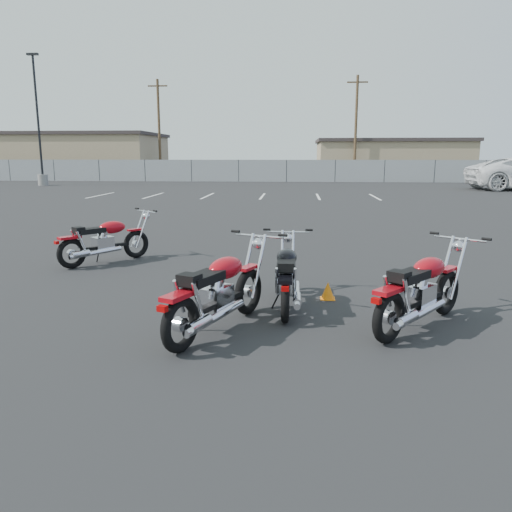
# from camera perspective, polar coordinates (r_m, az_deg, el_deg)

# --- Properties ---
(ground) EXTENTS (120.00, 120.00, 0.00)m
(ground) POSITION_cam_1_polar(r_m,az_deg,el_deg) (7.37, -1.93, -5.86)
(ground) COLOR black
(ground) RESTS_ON ground
(motorcycle_front_red) EXTENTS (1.68, 1.89, 1.05)m
(motorcycle_front_red) POSITION_cam_1_polar(r_m,az_deg,el_deg) (10.70, -16.89, 1.72)
(motorcycle_front_red) COLOR black
(motorcycle_front_red) RESTS_ON ground
(motorcycle_second_black) EXTENTS (0.80, 2.08, 1.02)m
(motorcycle_second_black) POSITION_cam_1_polar(r_m,az_deg,el_deg) (7.27, 3.57, -2.33)
(motorcycle_second_black) COLOR black
(motorcycle_second_black) RESTS_ON ground
(motorcycle_third_red) EXTENTS (1.36, 2.25, 1.13)m
(motorcycle_third_red) POSITION_cam_1_polar(r_m,az_deg,el_deg) (6.27, -4.35, -4.14)
(motorcycle_third_red) COLOR black
(motorcycle_third_red) RESTS_ON ground
(motorcycle_rear_red) EXTENTS (1.78, 1.98, 1.10)m
(motorcycle_rear_red) POSITION_cam_1_polar(r_m,az_deg,el_deg) (6.72, 18.36, -3.75)
(motorcycle_rear_red) COLOR black
(motorcycle_rear_red) RESTS_ON ground
(training_cone_near) EXTENTS (0.22, 0.22, 0.27)m
(training_cone_near) POSITION_cam_1_polar(r_m,az_deg,el_deg) (7.83, 8.21, -3.93)
(training_cone_near) COLOR orange
(training_cone_near) RESTS_ON ground
(light_pole_west) EXTENTS (0.80, 0.70, 9.17)m
(light_pole_west) POSITION_cam_1_polar(r_m,az_deg,el_deg) (40.07, -23.38, 10.73)
(light_pole_west) COLOR gray
(light_pole_west) RESTS_ON ground
(chainlink_fence) EXTENTS (80.06, 0.06, 1.80)m
(chainlink_fence) POSITION_cam_1_polar(r_m,az_deg,el_deg) (42.02, 3.51, 9.69)
(chainlink_fence) COLOR gray
(chainlink_fence) RESTS_ON ground
(tan_building_west) EXTENTS (18.40, 10.40, 4.30)m
(tan_building_west) POSITION_cam_1_polar(r_m,az_deg,el_deg) (54.04, -20.78, 10.71)
(tan_building_west) COLOR #978361
(tan_building_west) RESTS_ON ground
(tan_building_east) EXTENTS (14.40, 9.40, 3.70)m
(tan_building_east) POSITION_cam_1_polar(r_m,az_deg,el_deg) (51.82, 15.05, 10.72)
(tan_building_east) COLOR #978361
(tan_building_east) RESTS_ON ground
(utility_pole_b) EXTENTS (1.80, 0.24, 9.00)m
(utility_pole_b) POSITION_cam_1_polar(r_m,az_deg,el_deg) (48.77, -11.01, 14.20)
(utility_pole_b) COLOR #463320
(utility_pole_b) RESTS_ON ground
(utility_pole_c) EXTENTS (1.80, 0.24, 9.00)m
(utility_pole_c) POSITION_cam_1_polar(r_m,az_deg,el_deg) (46.35, 11.34, 14.34)
(utility_pole_c) COLOR #463320
(utility_pole_c) RESTS_ON ground
(parking_line_stripes) EXTENTS (15.12, 4.00, 0.01)m
(parking_line_stripes) POSITION_cam_1_polar(r_m,az_deg,el_deg) (27.28, -2.43, 6.86)
(parking_line_stripes) COLOR silver
(parking_line_stripes) RESTS_ON ground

